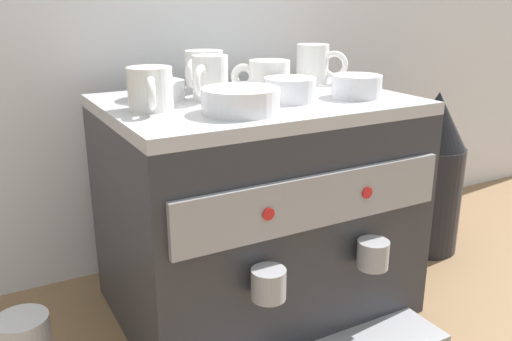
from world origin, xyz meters
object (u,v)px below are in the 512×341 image
ceramic_bowl_1 (290,90)px  coffee_grinder (431,174)px  ceramic_bowl_2 (157,90)px  ceramic_cup_0 (150,89)px  ceramic_bowl_0 (356,87)px  espresso_machine (257,207)px  ceramic_cup_1 (315,64)px  ceramic_bowl_3 (241,101)px  ceramic_cup_4 (209,78)px  ceramic_cup_3 (267,77)px  ceramic_cup_2 (203,71)px

ceramic_bowl_1 → coffee_grinder: bearing=8.7°
ceramic_bowl_1 → ceramic_bowl_2: size_ratio=0.90×
ceramic_cup_0 → ceramic_bowl_2: ceramic_cup_0 is taller
ceramic_bowl_2 → coffee_grinder: 0.72m
ceramic_bowl_0 → espresso_machine: bearing=156.0°
ceramic_bowl_1 → ceramic_bowl_2: 0.25m
ceramic_cup_0 → ceramic_cup_1: ceramic_cup_1 is taller
ceramic_cup_0 → ceramic_bowl_3: (0.12, -0.09, -0.02)m
ceramic_bowl_0 → ceramic_bowl_1: bearing=169.3°
espresso_machine → ceramic_bowl_0: 0.30m
ceramic_cup_1 → ceramic_cup_4: size_ratio=1.10×
ceramic_cup_0 → coffee_grinder: ceramic_cup_0 is taller
ceramic_cup_0 → ceramic_bowl_0: 0.39m
espresso_machine → ceramic_cup_0: bearing=-177.7°
ceramic_bowl_1 → ceramic_bowl_3: bearing=-158.9°
ceramic_cup_3 → coffee_grinder: 0.53m
ceramic_bowl_0 → ceramic_bowl_2: (-0.34, 0.16, -0.00)m
ceramic_cup_1 → ceramic_cup_4: ceramic_cup_1 is taller
ceramic_cup_2 → coffee_grinder: (0.55, -0.12, -0.28)m
ceramic_cup_1 → ceramic_cup_2: bearing=172.4°
ceramic_cup_4 → ceramic_bowl_1: (0.12, -0.09, -0.02)m
coffee_grinder → espresso_machine: bearing=-177.7°
ceramic_cup_2 → ceramic_cup_4: 0.11m
ceramic_cup_0 → ceramic_bowl_0: ceramic_cup_0 is taller
ceramic_cup_4 → coffee_grinder: bearing=-1.4°
ceramic_cup_0 → ceramic_cup_1: bearing=15.3°
ceramic_cup_3 → coffee_grinder: bearing=-3.3°
ceramic_cup_3 → espresso_machine: bearing=-136.3°
ceramic_bowl_2 → ceramic_bowl_3: ceramic_bowl_3 is taller
ceramic_bowl_0 → ceramic_bowl_2: ceramic_bowl_0 is taller
ceramic_cup_1 → espresso_machine: bearing=-152.7°
espresso_machine → ceramic_bowl_2: 0.30m
espresso_machine → ceramic_bowl_2: ceramic_bowl_2 is taller
ceramic_cup_3 → ceramic_bowl_0: ceramic_cup_3 is taller
ceramic_bowl_1 → ceramic_bowl_3: size_ratio=0.74×
ceramic_bowl_0 → coffee_grinder: size_ratio=0.24×
ceramic_cup_2 → ceramic_bowl_1: ceramic_cup_2 is taller
ceramic_cup_2 → ceramic_bowl_3: 0.24m
ceramic_bowl_0 → ceramic_cup_0: bearing=169.8°
ceramic_cup_3 → ceramic_cup_4: 0.13m
ceramic_cup_0 → ceramic_bowl_0: (0.38, -0.07, -0.02)m
ceramic_cup_3 → ceramic_bowl_0: 0.17m
ceramic_bowl_0 → ceramic_cup_2: bearing=135.9°
ceramic_cup_2 → ceramic_cup_1: bearing=-7.6°
ceramic_cup_0 → ceramic_cup_3: 0.26m
ceramic_cup_1 → ceramic_cup_2: 0.25m
ceramic_cup_4 → ceramic_cup_3: bearing=5.1°
coffee_grinder → ceramic_cup_4: bearing=178.6°
ceramic_cup_0 → ceramic_bowl_3: ceramic_cup_0 is taller
ceramic_bowl_2 → espresso_machine: bearing=-27.3°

